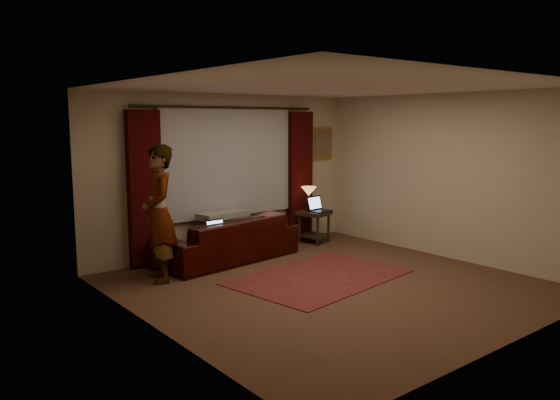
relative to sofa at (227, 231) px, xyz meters
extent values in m
cube|color=#543424|center=(0.36, -1.94, -0.47)|extent=(5.00, 5.00, 0.01)
cube|color=silver|center=(0.36, -1.94, 2.13)|extent=(5.00, 5.00, 0.02)
cube|color=#C4B497|center=(0.36, 0.56, 0.83)|extent=(5.00, 0.02, 2.60)
cube|color=#C4B497|center=(0.36, -4.44, 0.83)|extent=(5.00, 0.02, 2.60)
cube|color=#C4B497|center=(-2.14, -1.94, 0.83)|extent=(0.02, 5.00, 2.60)
cube|color=#C4B497|center=(2.86, -1.94, 0.83)|extent=(0.02, 5.00, 2.60)
cube|color=#A1A2AA|center=(0.36, 0.50, 1.03)|extent=(2.50, 0.05, 1.80)
cube|color=black|center=(-1.14, 0.45, 0.71)|extent=(0.50, 0.14, 2.30)
cube|color=black|center=(1.86, 0.45, 0.71)|extent=(0.50, 0.14, 2.30)
cylinder|color=black|center=(0.36, 0.45, 1.91)|extent=(0.04, 0.04, 3.40)
cube|color=#B88E37|center=(2.46, 0.53, 1.28)|extent=(0.50, 0.04, 0.60)
imported|color=black|center=(0.00, 0.00, 0.00)|extent=(2.42, 1.28, 0.93)
cube|color=gray|center=(0.08, 0.24, 0.47)|extent=(0.91, 0.48, 0.10)
ellipsoid|color=#7F4657|center=(0.80, -0.06, 0.11)|extent=(0.54, 0.42, 0.22)
cube|color=maroon|center=(0.49, -1.59, -0.46)|extent=(2.62, 1.95, 0.01)
cube|color=black|center=(1.90, 0.10, -0.18)|extent=(0.62, 0.62, 0.57)
imported|color=gray|center=(-1.31, -0.35, 0.46)|extent=(0.67, 0.67, 1.86)
camera|label=1|loc=(-4.53, -7.02, 1.70)|focal=35.00mm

